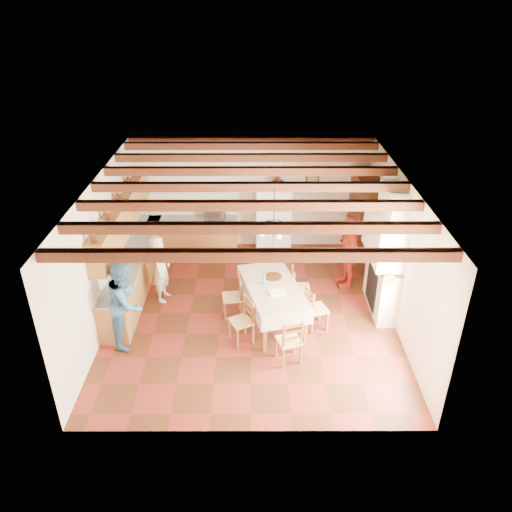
{
  "coord_description": "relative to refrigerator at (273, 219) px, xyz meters",
  "views": [
    {
      "loc": [
        0.08,
        -8.9,
        6.3
      ],
      "look_at": [
        0.1,
        0.3,
        1.25
      ],
      "focal_mm": 35.0,
      "sensor_mm": 36.0,
      "label": 1
    }
  ],
  "objects": [
    {
      "name": "wall_picture",
      "position": [
        1.0,
        0.28,
        0.96
      ],
      "size": [
        0.34,
        0.03,
        0.42
      ],
      "primitive_type": "cube",
      "color": "#311C14",
      "rests_on": "ground"
    },
    {
      "name": "fireplace",
      "position": [
        2.17,
        -2.75,
        0.51
      ],
      "size": [
        0.56,
        1.6,
        2.8
      ],
      "primitive_type": null,
      "color": "#EFE3C8",
      "rests_on": "ground"
    },
    {
      "name": "floor",
      "position": [
        -0.55,
        -2.95,
        -0.9
      ],
      "size": [
        6.0,
        6.5,
        0.02
      ],
      "primitive_type": "cube",
      "color": "#4E2613",
      "rests_on": "ground"
    },
    {
      "name": "dining_table",
      "position": [
        -0.11,
        -3.23,
        -0.1
      ],
      "size": [
        1.49,
        2.2,
        0.87
      ],
      "rotation": [
        0.0,
        0.0,
        0.25
      ],
      "color": "beige",
      "rests_on": "floor"
    },
    {
      "name": "fridge_vase",
      "position": [
        0.1,
        0.0,
        1.05
      ],
      "size": [
        0.36,
        0.36,
        0.31
      ],
      "primitive_type": "imported",
      "rotation": [
        0.0,
        0.0,
        -0.26
      ],
      "color": "#37170D",
      "rests_on": "refrigerator"
    },
    {
      "name": "countertop_back",
      "position": [
        -2.1,
        0.0,
        -0.01
      ],
      "size": [
        2.34,
        0.62,
        0.04
      ],
      "primitive_type": "cube",
      "color": "slate",
      "rests_on": "lower_cabinets_back"
    },
    {
      "name": "wall_left",
      "position": [
        -3.56,
        -2.95,
        0.61
      ],
      "size": [
        0.02,
        6.5,
        3.0
      ],
      "primitive_type": "cube",
      "color": "beige",
      "rests_on": "ground"
    },
    {
      "name": "chair_end_near",
      "position": [
        0.16,
        -4.48,
        -0.41
      ],
      "size": [
        0.53,
        0.51,
        0.96
      ],
      "primitive_type": null,
      "rotation": [
        0.0,
        0.0,
        3.47
      ],
      "color": "brown",
      "rests_on": "floor"
    },
    {
      "name": "ceiling",
      "position": [
        -0.55,
        -2.95,
        2.12
      ],
      "size": [
        6.0,
        6.5,
        0.02
      ],
      "primitive_type": "cube",
      "color": "white",
      "rests_on": "ground"
    },
    {
      "name": "upper_cabinets",
      "position": [
        -3.38,
        -1.9,
        0.96
      ],
      "size": [
        0.35,
        4.2,
        0.7
      ],
      "primitive_type": "cube",
      "color": "brown",
      "rests_on": "ground"
    },
    {
      "name": "countertop_left",
      "position": [
        -3.25,
        -1.9,
        -0.01
      ],
      "size": [
        0.62,
        4.3,
        0.04
      ],
      "primitive_type": "cube",
      "color": "slate",
      "rests_on": "lower_cabinets_left"
    },
    {
      "name": "wall_front",
      "position": [
        -0.55,
        -6.21,
        0.61
      ],
      "size": [
        6.0,
        0.02,
        3.0
      ],
      "primitive_type": "cube",
      "color": "beige",
      "rests_on": "ground"
    },
    {
      "name": "person_woman_blue",
      "position": [
        -2.95,
        -3.86,
        0.01
      ],
      "size": [
        0.74,
        0.92,
        1.81
      ],
      "primitive_type": "imported",
      "rotation": [
        0.0,
        0.0,
        1.51
      ],
      "color": "teal",
      "rests_on": "floor"
    },
    {
      "name": "chair_left_near",
      "position": [
        -0.75,
        -3.88,
        -0.41
      ],
      "size": [
        0.55,
        0.56,
        0.96
      ],
      "primitive_type": null,
      "rotation": [
        0.0,
        0.0,
        -1.08
      ],
      "color": "brown",
      "rests_on": "floor"
    },
    {
      "name": "wall_right",
      "position": [
        2.46,
        -2.95,
        0.61
      ],
      "size": [
        0.02,
        6.5,
        3.0
      ],
      "primitive_type": "cube",
      "color": "beige",
      "rests_on": "ground"
    },
    {
      "name": "lower_cabinets_left",
      "position": [
        -3.25,
        -1.9,
        -0.46
      ],
      "size": [
        0.6,
        4.3,
        0.86
      ],
      "primitive_type": "cube",
      "color": "brown",
      "rests_on": "ground"
    },
    {
      "name": "microwave",
      "position": [
        -1.51,
        0.0,
        0.14
      ],
      "size": [
        0.55,
        0.45,
        0.27
      ],
      "primitive_type": "imported",
      "rotation": [
        0.0,
        0.0,
        -0.27
      ],
      "color": "silver",
      "rests_on": "countertop_back"
    },
    {
      "name": "ceiling_beams",
      "position": [
        -0.55,
        -2.95,
        2.02
      ],
      "size": [
        6.0,
        6.3,
        0.16
      ],
      "primitive_type": null,
      "color": "#361910",
      "rests_on": "ground"
    },
    {
      "name": "refrigerator",
      "position": [
        0.0,
        0.0,
        0.0
      ],
      "size": [
        0.93,
        0.77,
        1.79
      ],
      "primitive_type": "cube",
      "rotation": [
        0.0,
        0.0,
        0.04
      ],
      "color": "white",
      "rests_on": "floor"
    },
    {
      "name": "chair_left_far",
      "position": [
        -0.96,
        -3.01,
        -0.41
      ],
      "size": [
        0.46,
        0.48,
        0.96
      ],
      "primitive_type": null,
      "rotation": [
        0.0,
        0.0,
        -1.42
      ],
      "color": "brown",
      "rests_on": "floor"
    },
    {
      "name": "person_woman_red",
      "position": [
        1.67,
        -1.76,
        -0.01
      ],
      "size": [
        0.56,
        1.08,
        1.77
      ],
      "primitive_type": "imported",
      "rotation": [
        0.0,
        0.0,
        -1.44
      ],
      "color": "red",
      "rests_on": "floor"
    },
    {
      "name": "chair_right_near",
      "position": [
        0.79,
        -3.45,
        -0.41
      ],
      "size": [
        0.51,
        0.53,
        0.96
      ],
      "primitive_type": null,
      "rotation": [
        0.0,
        0.0,
        1.9
      ],
      "color": "brown",
      "rests_on": "floor"
    },
    {
      "name": "chandelier",
      "position": [
        -0.11,
        -3.23,
        1.36
      ],
      "size": [
        0.47,
        0.47,
        0.03
      ],
      "primitive_type": "torus",
      "color": "black",
      "rests_on": "ground"
    },
    {
      "name": "backsplash_back",
      "position": [
        -2.1,
        0.29,
        0.31
      ],
      "size": [
        2.3,
        0.03,
        0.6
      ],
      "primitive_type": "cube",
      "color": "white",
      "rests_on": "ground"
    },
    {
      "name": "chair_right_far",
      "position": [
        0.52,
        -2.67,
        -0.41
      ],
      "size": [
        0.41,
        0.43,
        0.96
      ],
      "primitive_type": null,
      "rotation": [
        0.0,
        0.0,
        1.6
      ],
      "color": "brown",
      "rests_on": "floor"
    },
    {
      "name": "chair_end_far",
      "position": [
        -0.37,
        -2.02,
        -0.41
      ],
      "size": [
        0.47,
        0.45,
        0.96
      ],
      "primitive_type": null,
      "rotation": [
        0.0,
        0.0,
        0.14
      ],
      "color": "brown",
      "rests_on": "floor"
    },
    {
      "name": "person_man",
      "position": [
        -2.53,
        -2.37,
        -0.11
      ],
      "size": [
        0.47,
        0.63,
        1.57
      ],
      "primitive_type": "imported",
      "rotation": [
        0.0,
        0.0,
        1.4
      ],
      "color": "beige",
      "rests_on": "floor"
    },
    {
      "name": "wall_back",
      "position": [
        -0.55,
        0.31,
        0.61
      ],
      "size": [
        6.0,
        0.02,
        3.0
      ],
      "primitive_type": "cube",
      "color": "beige",
      "rests_on": "ground"
    },
    {
      "name": "backsplash_left",
      "position": [
        -3.54,
        -1.9,
        0.31
      ],
      "size": [
        0.03,
        4.3,
        0.6
      ],
      "primitive_type": "cube",
      "color": "white",
      "rests_on": "ground"
    },
    {
      "name": "lower_cabinets_back",
      "position": [
        -2.1,
        0.0,
        -0.46
      ],
      "size": [
        2.3,
        0.6,
        0.86
      ],
      "primitive_type": "cube",
      "color": "brown",
      "rests_on": "ground"
    },
    {
      "name": "hutch",
      "position": [
        2.2,
        -0.56,
        0.26
      ],
      "size": [
        0.58,
        1.29,
        2.3
      ],
      "primitive_type": null,
      "rotation": [
        0.0,
        0.0,
        0.04
      ],
      "color": "#37170D",
      "rests_on": "floor"
    }
  ]
}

